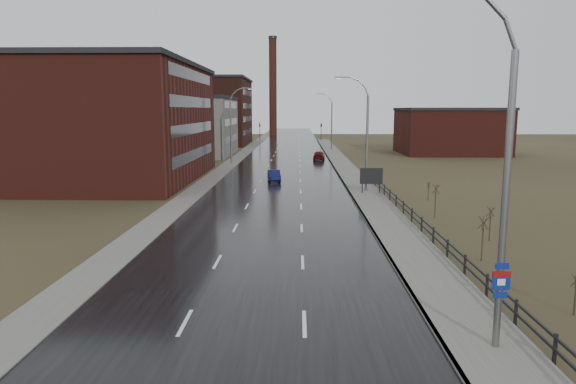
{
  "coord_description": "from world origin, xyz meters",
  "views": [
    {
      "loc": [
        2.04,
        -14.59,
        8.16
      ],
      "look_at": [
        1.4,
        17.44,
        3.0
      ],
      "focal_mm": 32.0,
      "sensor_mm": 36.0,
      "label": 1
    }
  ],
  "objects_px": {
    "car_near": "(274,176)",
    "car_far": "(319,156)",
    "streetlight_main": "(497,175)",
    "billboard": "(371,177)"
  },
  "relations": [
    {
      "from": "streetlight_main",
      "to": "billboard",
      "type": "height_order",
      "value": "streetlight_main"
    },
    {
      "from": "billboard",
      "to": "streetlight_main",
      "type": "bearing_deg",
      "value": -91.1
    },
    {
      "from": "streetlight_main",
      "to": "car_far",
      "type": "height_order",
      "value": "streetlight_main"
    },
    {
      "from": "car_near",
      "to": "car_far",
      "type": "distance_m",
      "value": 26.06
    },
    {
      "from": "streetlight_main",
      "to": "car_far",
      "type": "relative_size",
      "value": 2.73
    },
    {
      "from": "streetlight_main",
      "to": "car_near",
      "type": "relative_size",
      "value": 3.13
    },
    {
      "from": "car_near",
      "to": "car_far",
      "type": "height_order",
      "value": "car_far"
    },
    {
      "from": "streetlight_main",
      "to": "car_near",
      "type": "bearing_deg",
      "value": 102.47
    },
    {
      "from": "billboard",
      "to": "car_far",
      "type": "distance_m",
      "value": 34.44
    },
    {
      "from": "car_far",
      "to": "streetlight_main",
      "type": "bearing_deg",
      "value": 97.61
    }
  ]
}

